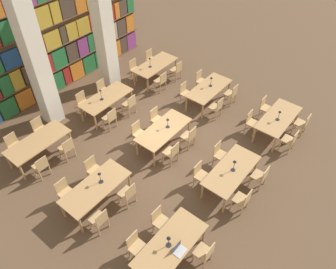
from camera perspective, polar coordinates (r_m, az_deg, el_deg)
The scene contains 57 objects.
ground_plane at distance 11.76m, azimuth -1.09°, elevation -1.76°, with size 40.00×40.00×0.00m, color brown.
bookshelf_bank at distance 13.89m, azimuth -20.34°, elevation 16.70°, with size 9.46×0.35×5.50m.
pillar_left at distance 11.91m, azimuth -22.57°, elevation 13.51°, with size 0.61×0.61×6.00m.
pillar_center at distance 13.43m, azimuth -11.45°, elevation 19.32°, with size 0.61×0.61×6.00m.
reading_table_0 at distance 8.70m, azimuth 0.40°, elevation -18.81°, with size 2.10×0.93×0.75m.
chair_1 at distance 8.95m, azimuth -5.58°, elevation -18.72°, with size 0.42×0.40×0.89m.
chair_2 at distance 8.88m, azimuth 6.49°, elevation -19.79°, with size 0.42×0.40×0.89m.
chair_3 at distance 9.28m, azimuth -1.44°, elevation -14.70°, with size 0.42×0.40×0.89m.
desk_lamp_0 at distance 8.39m, azimuth 0.12°, elevation -17.86°, with size 0.14×0.14×0.40m.
laptop at distance 8.53m, azimuth 1.93°, elevation -19.45°, with size 0.32×0.22×0.21m.
reading_table_1 at distance 10.24m, azimuth 10.98°, elevation -6.30°, with size 2.10×0.93×0.75m.
chair_4 at distance 9.89m, azimuth 12.92°, elevation -10.99°, with size 0.42×0.40×0.89m.
chair_5 at distance 10.27m, azimuth 5.65°, elevation -6.91°, with size 0.42×0.40×0.89m.
chair_6 at distance 10.57m, azimuth 15.87°, elevation -6.97°, with size 0.42×0.40×0.89m.
chair_7 at distance 10.92m, azimuth 8.97°, elevation -3.32°, with size 0.42×0.40×0.89m.
desk_lamp_1 at distance 9.96m, azimuth 11.50°, elevation -5.00°, with size 0.14×0.14×0.44m.
reading_table_2 at distance 12.42m, azimuth 18.65°, elevation 2.63°, with size 2.10×0.93×0.75m.
chair_8 at distance 12.00m, azimuth 20.54°, elevation -0.87°, with size 0.42×0.40×0.89m.
chair_9 at distance 12.31m, azimuth 14.33°, elevation 2.17°, with size 0.42×0.40×0.89m.
chair_10 at distance 12.82m, azimuth 22.43°, elevation 1.80°, with size 0.42×0.40×0.89m.
chair_11 at distance 13.11m, azimuth 16.55°, elevation 4.61°, with size 0.42×0.40×0.89m.
desk_lamp_2 at distance 12.07m, azimuth 18.82°, elevation 3.44°, with size 0.14×0.14×0.41m.
reading_table_3 at distance 9.88m, azimuth -12.48°, elevation -9.15°, with size 2.10×0.93×0.75m.
chair_12 at distance 9.48m, azimuth -11.82°, elevation -14.29°, with size 0.42×0.40×0.89m.
chair_13 at distance 10.28m, azimuth -17.51°, elevation -9.47°, with size 0.42×0.40×0.89m.
chair_14 at distance 9.85m, azimuth -6.99°, elevation -10.14°, with size 0.42×0.40×0.89m.
chair_15 at distance 10.62m, azimuth -12.85°, elevation -5.86°, with size 0.42×0.40×0.89m.
desk_lamp_3 at distance 9.68m, azimuth -11.80°, elevation -7.02°, with size 0.14×0.14×0.43m.
reading_table_4 at distance 11.30m, azimuth -0.78°, elevation 0.67°, with size 2.10×0.93×0.75m.
chair_16 at distance 10.84m, azimuth 0.70°, elevation -3.10°, with size 0.42×0.40×0.89m.
chair_17 at distance 11.54m, azimuth -5.16°, elevation 0.32°, with size 0.42×0.40×0.89m.
chair_18 at distance 11.39m, azimuth 3.73°, elevation -0.30°, with size 0.42×0.40×0.89m.
chair_19 at distance 12.07m, azimuth -2.04°, elevation 2.81°, with size 0.42×0.40×0.89m.
desk_lamp_4 at distance 11.15m, azimuth -0.05°, elevation 2.32°, with size 0.14×0.14×0.40m.
reading_table_5 at distance 13.27m, azimuth 7.11°, elevation 7.83°, with size 2.10×0.93×0.75m.
chair_20 at distance 12.71m, azimuth 8.48°, elevation 4.75°, with size 0.42×0.40×0.89m.
chair_21 at distance 13.33m, azimuth 3.03°, elevation 7.34°, with size 0.42×0.40×0.89m.
chair_22 at distance 13.49m, azimuth 11.01°, elevation 7.02°, with size 0.42×0.40×0.89m.
chair_23 at distance 14.08m, azimuth 5.74°, elevation 9.39°, with size 0.42×0.40×0.89m.
desk_lamp_5 at distance 13.17m, azimuth 7.53°, elevation 9.41°, with size 0.14×0.14×0.43m.
reading_table_6 at distance 11.70m, azimuth -21.68°, elevation -1.36°, with size 2.10×0.93×0.75m.
chair_24 at distance 11.19m, azimuth -21.23°, elevation -5.10°, with size 0.42×0.40×0.89m.
chair_25 at distance 12.24m, azimuth -25.19°, elevation -1.62°, with size 0.42×0.40×0.89m.
chair_26 at distance 11.49m, azimuth -17.20°, elevation -2.19°, with size 0.42×0.40×0.89m.
chair_27 at distance 12.51m, azimuth -21.40°, elevation 0.96°, with size 0.42×0.40×0.89m.
reading_table_7 at distance 12.89m, azimuth -10.69°, elevation 6.13°, with size 2.10×0.93×0.75m.
chair_28 at distance 12.28m, azimuth -10.03°, elevation 2.90°, with size 0.42×0.40×0.89m.
chair_29 at distance 13.23m, azimuth -14.53°, elevation 5.51°, with size 0.42×0.40×0.89m.
chair_30 at distance 12.81m, azimuth -6.66°, elevation 5.32°, with size 0.42×0.40×0.89m.
chair_31 at distance 13.72m, azimuth -11.23°, elevation 7.69°, with size 0.42×0.40×0.89m.
desk_lamp_6 at distance 12.58m, azimuth -11.65°, elevation 7.16°, with size 0.14×0.14×0.47m.
reading_table_8 at distance 14.62m, azimuth -2.22°, elevation 11.89°, with size 2.10×0.93×0.75m.
chair_32 at distance 13.98m, azimuth -1.21°, elevation 9.36°, with size 0.42×0.40×0.89m.
chair_33 at distance 14.84m, azimuth -5.76°, elevation 11.36°, with size 0.42×0.40×0.89m.
chair_34 at distance 14.69m, azimuth 1.53°, elevation 11.22°, with size 0.42×0.40×0.89m.
chair_35 at distance 15.50m, azimuth -2.98°, elevation 13.07°, with size 0.42×0.40×0.89m.
desk_lamp_7 at distance 14.25m, azimuth -3.16°, elevation 12.73°, with size 0.14×0.14×0.46m.
Camera 1 is at (-6.28, -5.32, 8.40)m, focal length 35.00 mm.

